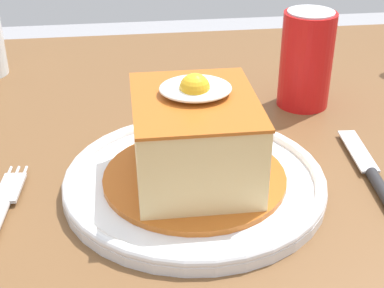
% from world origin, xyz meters
% --- Properties ---
extents(dining_table, '(1.18, 0.86, 0.77)m').
position_xyz_m(dining_table, '(0.00, 0.00, 0.65)').
color(dining_table, brown).
rests_on(dining_table, ground_plane).
extents(main_plate, '(0.26, 0.26, 0.02)m').
position_xyz_m(main_plate, '(-0.03, -0.06, 0.78)').
color(main_plate, white).
rests_on(main_plate, dining_table).
extents(sandwich_meal, '(0.18, 0.18, 0.11)m').
position_xyz_m(sandwich_meal, '(-0.03, -0.06, 0.82)').
color(sandwich_meal, '#B75B1E').
rests_on(sandwich_meal, main_plate).
extents(knife, '(0.03, 0.17, 0.01)m').
position_xyz_m(knife, '(0.15, -0.08, 0.78)').
color(knife, '#262628').
rests_on(knife, dining_table).
extents(soda_can, '(0.07, 0.07, 0.12)m').
position_xyz_m(soda_can, '(0.13, 0.12, 0.83)').
color(soda_can, red).
rests_on(soda_can, dining_table).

